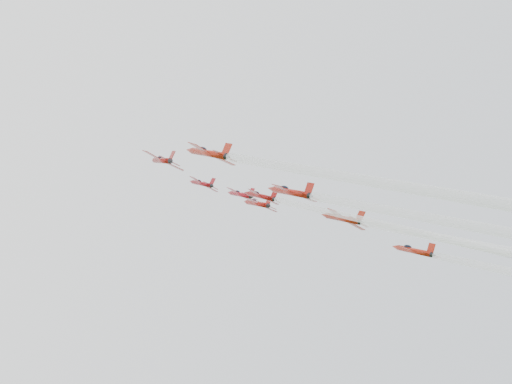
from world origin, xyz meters
TOP-DOWN VIEW (x-y plane):
  - jet_lead at (-0.70, 22.74)m, footprint 8.64×10.76m
  - jet_row2_left at (-16.93, 14.25)m, footprint 10.36×12.90m
  - jet_row2_center at (3.45, 12.36)m, footprint 8.79×10.94m
  - jet_row2_right at (10.33, 14.85)m, footprint 10.18×12.67m
  - jet_center at (1.06, -32.13)m, footprint 8.55×76.74m
  - jet_rear_farleft at (-25.23, -56.00)m, footprint 9.83×88.26m
  - jet_rear_left at (-7.03, -57.12)m, footprint 10.09×90.62m

SIDE VIEW (x-z plane):
  - jet_rear_left at x=-7.03m, z-range 64.53..128.72m
  - jet_rear_farleft at x=-25.23m, z-range 66.15..128.67m
  - jet_center at x=1.06m, z-range 87.00..141.36m
  - jet_row2_center at x=3.45m, z-range 141.50..149.47m
  - jet_row2_left at x=-16.93m, z-range 142.14..151.53m
  - jet_row2_right at x=10.33m, z-range 142.64..151.87m
  - jet_lead at x=-0.70m, z-range 148.86..156.69m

